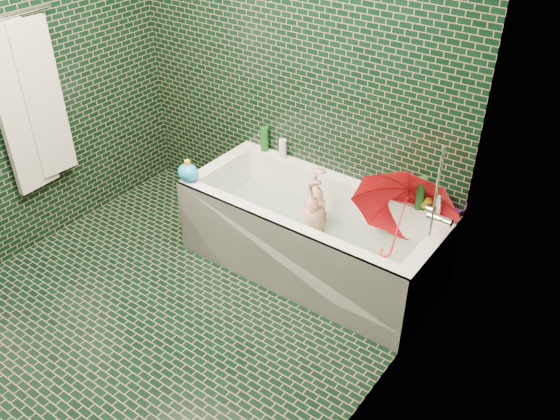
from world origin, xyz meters
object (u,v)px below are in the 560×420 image
Objects in this scene: umbrella at (400,220)px; bath_toy at (188,172)px; rubber_duck at (424,203)px; bathtub at (311,242)px; child at (316,228)px.

umbrella reaches higher than bath_toy.
umbrella reaches higher than rubber_duck.
bathtub is 0.68m from umbrella.
bathtub is 0.11m from child.
umbrella is at bearing 8.72° from bathtub.
bathtub is at bearing -176.98° from umbrella.
rubber_duck reaches higher than bathtub.
bath_toy is at bearing -170.33° from umbrella.
child is at bearing -134.38° from rubber_duck.
bath_toy reaches higher than rubber_duck.
child is at bearing 37.49° from bath_toy.
bath_toy is (-1.37, -0.38, 0.04)m from umbrella.
bathtub is at bearing -131.77° from rubber_duck.
bathtub reaches higher than child.
child is 6.68× the size of rubber_duck.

